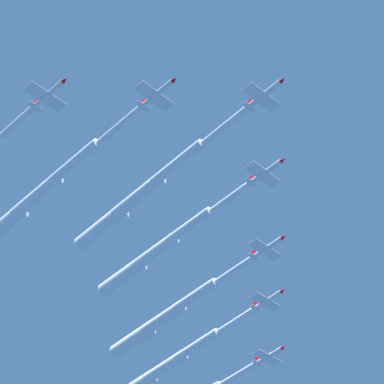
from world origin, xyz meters
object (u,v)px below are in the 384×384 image
Objects in this scene: jet_lead at (138,197)px; jet_port_inner at (155,253)px; jet_starboard_inner at (36,197)px; jet_port_mid at (164,318)px; jet_port_outer at (165,367)px.

jet_port_inner reaches higher than jet_lead.
jet_starboard_inner is 46.92m from jet_port_mid.
jet_port_inner is at bearing -105.36° from jet_lead.
jet_port_mid is (-8.18, -37.63, -1.34)m from jet_lead.
jet_starboard_inner is at bearing -3.10° from jet_lead.
jet_port_mid is (-3.43, -20.32, -1.98)m from jet_port_inner.
jet_starboard_inner is (26.08, 16.15, -1.49)m from jet_port_inner.
jet_lead is 1.03× the size of jet_port_outer.
jet_port_outer is (-1.95, -22.31, 2.54)m from jet_port_mid.
jet_starboard_inner is 66.70m from jet_port_outer.
jet_port_inner reaches higher than jet_starboard_inner.
jet_lead is 38.53m from jet_port_mid.
jet_port_outer is (-10.13, -59.94, 1.19)m from jet_lead.
jet_lead reaches higher than jet_port_mid.
jet_lead is at bearing 77.73° from jet_port_mid.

